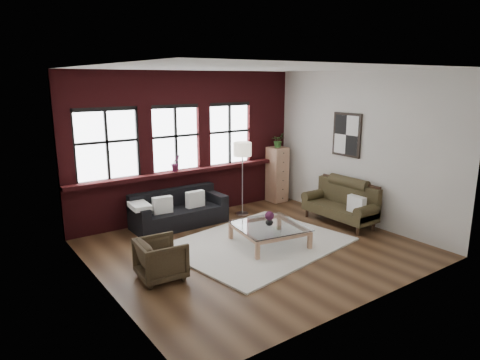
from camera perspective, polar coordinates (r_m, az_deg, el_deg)
floor at (r=7.97m, az=1.95°, el=-8.99°), size 5.50×5.50×0.00m
ceiling at (r=7.37m, az=2.15°, el=14.69°), size 5.50×5.50×0.00m
wall_back at (r=9.58m, az=-7.13°, el=4.68°), size 5.50×0.00×5.50m
wall_front at (r=5.78m, az=17.32°, el=-1.56°), size 5.50×0.00×5.50m
wall_left at (r=6.26m, az=-18.36°, el=-0.52°), size 0.00×5.00×5.00m
wall_right at (r=9.41m, az=15.48°, el=4.14°), size 0.00×5.00×5.00m
brick_backwall at (r=9.53m, az=-6.96°, el=4.63°), size 5.50×0.12×3.20m
sill_ledge at (r=9.55m, az=-6.60°, el=1.25°), size 5.50×0.30×0.08m
window_left at (r=8.81m, az=-17.36°, el=4.40°), size 1.38×0.10×1.50m
window_mid at (r=9.38m, az=-8.63°, el=5.37°), size 1.38×0.10×1.50m
window_right at (r=10.08m, az=-1.49°, el=6.06°), size 1.38×0.10×1.50m
wall_poster at (r=9.55m, az=14.06°, el=5.87°), size 0.05×0.74×0.94m
shag_rug at (r=8.12m, az=2.43°, el=-8.44°), size 3.45×2.90×0.03m
dark_sofa at (r=9.09m, az=-8.10°, el=-3.86°), size 1.98×0.80×0.72m
pillow_a at (r=8.77m, az=-10.30°, el=-3.30°), size 0.41×0.17×0.34m
pillow_b at (r=9.10m, az=-6.01°, el=-2.54°), size 0.40×0.15×0.34m
vintage_settee at (r=9.34m, az=13.13°, el=-3.05°), size 0.74×1.67×0.89m
pillow_settee at (r=8.94m, az=15.27°, el=-3.16°), size 0.14×0.38×0.34m
armchair at (r=6.81m, az=-10.49°, el=-10.32°), size 0.75×0.74×0.64m
coffee_table at (r=8.03m, az=3.90°, el=-7.36°), size 1.37×1.37×0.40m
vase at (r=7.94m, az=3.93°, el=-5.52°), size 0.16×0.16×0.15m
flowers at (r=7.91m, az=3.95°, el=-4.77°), size 0.17×0.17×0.17m
drawer_chest at (r=10.78m, az=4.97°, el=0.75°), size 0.42×0.42×1.37m
potted_plant_top at (r=10.63m, az=5.06°, el=5.30°), size 0.40×0.38×0.35m
floor_lamp at (r=9.60m, az=0.32°, el=0.57°), size 0.40×0.40×1.81m
sill_plant at (r=9.31m, az=-8.58°, el=2.25°), size 0.21×0.17×0.36m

